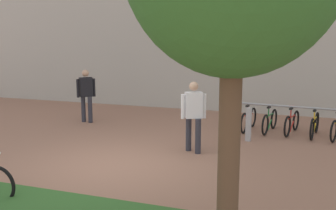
{
  "coord_description": "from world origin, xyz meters",
  "views": [
    {
      "loc": [
        3.71,
        -7.24,
        2.77
      ],
      "look_at": [
        0.74,
        1.4,
        1.15
      ],
      "focal_mm": 41.35,
      "sensor_mm": 36.0,
      "label": 1
    }
  ],
  "objects_px": {
    "person_shirt_blue": "(194,112)",
    "person_suited_navy": "(86,92)",
    "bike_rack_cluster": "(303,123)",
    "bollard_steel": "(249,124)"
  },
  "relations": [
    {
      "from": "person_suited_navy",
      "to": "person_shirt_blue",
      "type": "bearing_deg",
      "value": -26.64
    },
    {
      "from": "bike_rack_cluster",
      "to": "person_shirt_blue",
      "type": "bearing_deg",
      "value": -134.15
    },
    {
      "from": "person_shirt_blue",
      "to": "person_suited_navy",
      "type": "xyz_separation_m",
      "value": [
        -4.17,
        2.09,
        0.0
      ]
    },
    {
      "from": "bollard_steel",
      "to": "person_shirt_blue",
      "type": "distance_m",
      "value": 1.93
    },
    {
      "from": "bike_rack_cluster",
      "to": "person_shirt_blue",
      "type": "height_order",
      "value": "person_shirt_blue"
    },
    {
      "from": "bollard_steel",
      "to": "person_shirt_blue",
      "type": "xyz_separation_m",
      "value": [
        -1.13,
        -1.47,
        0.53
      ]
    },
    {
      "from": "bike_rack_cluster",
      "to": "person_suited_navy",
      "type": "bearing_deg",
      "value": -175.73
    },
    {
      "from": "person_shirt_blue",
      "to": "person_suited_navy",
      "type": "bearing_deg",
      "value": 153.36
    },
    {
      "from": "bike_rack_cluster",
      "to": "bollard_steel",
      "type": "relative_size",
      "value": 4.16
    },
    {
      "from": "person_shirt_blue",
      "to": "bollard_steel",
      "type": "bearing_deg",
      "value": 52.47
    }
  ]
}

